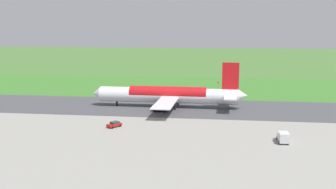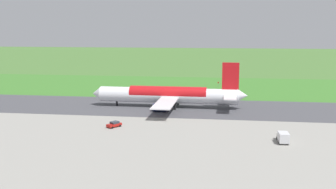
% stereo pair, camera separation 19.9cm
% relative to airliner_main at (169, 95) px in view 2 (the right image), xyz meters
% --- Properties ---
extents(ground_plane, '(800.00, 800.00, 0.00)m').
position_rel_airliner_main_xyz_m(ground_plane, '(-4.85, -0.01, -4.35)').
color(ground_plane, '#477233').
extents(runway_asphalt, '(600.00, 32.99, 0.06)m').
position_rel_airliner_main_xyz_m(runway_asphalt, '(-4.85, -0.01, -4.32)').
color(runway_asphalt, '#47474C').
rests_on(runway_asphalt, ground).
extents(apron_concrete, '(440.00, 110.00, 0.05)m').
position_rel_airliner_main_xyz_m(apron_concrete, '(-4.85, 59.45, -4.33)').
color(apron_concrete, gray).
rests_on(apron_concrete, ground).
extents(grass_verge_foreground, '(600.00, 80.00, 0.04)m').
position_rel_airliner_main_xyz_m(grass_verge_foreground, '(-4.85, -44.70, -4.33)').
color(grass_verge_foreground, '#3C782B').
rests_on(grass_verge_foreground, ground).
extents(airliner_main, '(54.02, 44.09, 15.88)m').
position_rel_airliner_main_xyz_m(airliner_main, '(0.00, 0.00, 0.00)').
color(airliner_main, white).
rests_on(airliner_main, ground).
extents(service_truck_baggage, '(2.42, 5.85, 2.65)m').
position_rel_airliner_main_xyz_m(service_truck_baggage, '(-32.81, 38.43, -2.95)').
color(service_truck_baggage, silver).
rests_on(service_truck_baggage, ground).
extents(service_car_followme, '(3.84, 4.49, 1.62)m').
position_rel_airliner_main_xyz_m(service_car_followme, '(11.29, 29.60, -3.51)').
color(service_car_followme, '#B21914').
rests_on(service_car_followme, ground).
extents(no_stopping_sign, '(0.60, 0.10, 2.62)m').
position_rel_airliner_main_xyz_m(no_stopping_sign, '(-16.17, -48.37, -2.80)').
color(no_stopping_sign, slate).
rests_on(no_stopping_sign, ground).
extents(traffic_cone_orange, '(0.40, 0.40, 0.55)m').
position_rel_airliner_main_xyz_m(traffic_cone_orange, '(-11.15, -42.60, -4.08)').
color(traffic_cone_orange, orange).
rests_on(traffic_cone_orange, ground).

